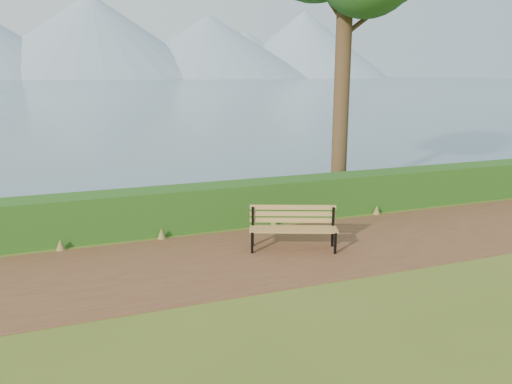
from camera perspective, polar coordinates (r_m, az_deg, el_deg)
name	(u,v)px	position (r m, az deg, el deg)	size (l,w,h in m)	color
ground	(238,264)	(9.70, -2.07, -8.27)	(140.00, 140.00, 0.00)	#4E5B1A
path	(233,259)	(9.97, -2.63, -7.65)	(40.00, 3.40, 0.01)	brown
hedge	(203,207)	(11.92, -6.07, -1.67)	(32.00, 0.85, 1.00)	#1D4513
water	(71,81)	(268.60, -20.40, 11.77)	(700.00, 510.00, 0.00)	slate
mountains	(52,41)	(415.36, -22.28, 15.72)	(585.00, 190.00, 70.00)	#798FA2
bench	(293,225)	(10.41, 4.26, -3.74)	(1.87, 1.15, 0.91)	black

